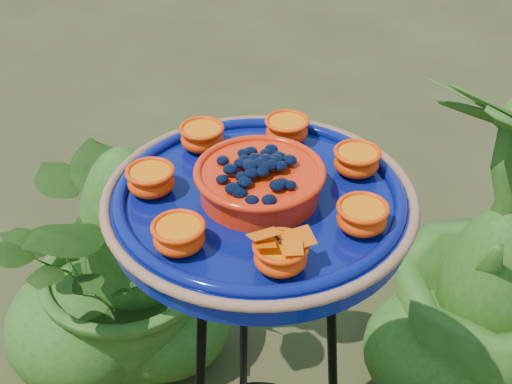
{
  "coord_description": "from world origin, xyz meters",
  "views": [
    {
      "loc": [
        0.16,
        -0.84,
        1.67
      ],
      "look_at": [
        -0.0,
        0.04,
        1.02
      ],
      "focal_mm": 50.0,
      "sensor_mm": 36.0,
      "label": 1
    }
  ],
  "objects": [
    {
      "name": "tripod_stand",
      "position": [
        -0.0,
        0.06,
        0.58
      ],
      "size": [
        0.45,
        0.45,
        0.95
      ],
      "rotation": [
        0.0,
        0.0,
        0.4
      ],
      "color": "black",
      "rests_on": "ground"
    },
    {
      "name": "feeder_dish",
      "position": [
        -0.0,
        0.06,
        1.0
      ],
      "size": [
        0.63,
        0.63,
        0.11
      ],
      "rotation": [
        0.0,
        0.0,
        0.4
      ],
      "color": "#08115F",
      "rests_on": "tripod_stand"
    },
    {
      "name": "shrub_back_left",
      "position": [
        -0.45,
        0.57,
        0.4
      ],
      "size": [
        0.95,
        0.93,
        0.81
      ],
      "primitive_type": "imported",
      "rotation": [
        0.0,
        0.0,
        0.62
      ],
      "color": "#234B14",
      "rests_on": "ground"
    },
    {
      "name": "shrub_back_right",
      "position": [
        0.53,
        0.64,
        0.48
      ],
      "size": [
        0.76,
        0.76,
        0.96
      ],
      "primitive_type": "imported",
      "rotation": [
        0.0,
        0.0,
        2.41
      ],
      "color": "#234B14",
      "rests_on": "ground"
    }
  ]
}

